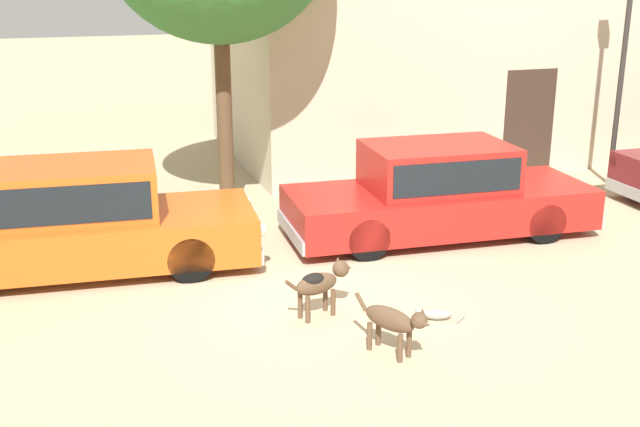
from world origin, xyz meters
The scene contains 7 objects.
ground_plane centered at (0.00, 0.00, 0.00)m, with size 80.00×80.00×0.00m, color tan.
parked_sedan_nearest centered at (-2.81, 1.47, 0.74)m, with size 4.91×2.07×1.50m.
parked_sedan_second centered at (2.48, 1.30, 0.71)m, with size 4.90×1.95×1.44m.
stray_dog_spotted centered at (-0.16, -0.95, 0.43)m, with size 0.94×0.39×0.67m.
stray_dog_tan centered at (0.27, -2.15, 0.40)m, with size 0.56×0.92×0.63m.
stray_cat centered at (1.09, -1.49, 0.07)m, with size 0.60×0.34×0.15m.
street_lamp centered at (6.96, 2.97, 2.69)m, with size 0.22×0.22×4.27m.
Camera 1 is at (-2.86, -9.19, 4.02)m, focal length 44.20 mm.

